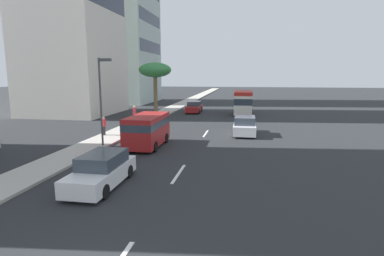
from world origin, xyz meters
The scene contains 13 objects.
ground_plane centered at (31.50, 0.00, 0.00)m, with size 198.00×198.00×0.00m, color #26282B.
sidewalk_right centered at (31.50, 7.57, 0.07)m, with size 162.00×2.59×0.15m, color #B2ADA3.
lane_stripe_mid centered at (10.86, 0.00, 0.01)m, with size 3.20×0.16×0.01m, color silver.
lane_stripe_far centered at (22.42, 0.00, 0.01)m, with size 3.20×0.16×0.01m, color silver.
car_lead centered at (22.57, -3.40, 0.76)m, with size 4.45×1.95×1.61m.
car_second centered at (8.50, 3.19, 0.74)m, with size 4.59×1.85×1.55m.
minibus_third centered at (36.68, -3.16, 1.67)m, with size 6.12×2.39×3.05m.
van_fourth centered at (16.74, 3.58, 1.32)m, with size 5.03×2.23×2.30m.
car_fifth centered at (37.78, 3.54, 0.74)m, with size 4.45×1.88×1.55m.
pedestrian_near_lamp centered at (26.69, 8.16, 1.17)m, with size 0.34×0.38×1.83m.
pedestrian_mid_block centered at (19.60, 8.29, 0.99)m, with size 0.37×0.30×1.54m.
palm_tree centered at (33.23, 7.72, 5.65)m, with size 4.02×4.02×6.52m.
street_lamp centered at (15.91, 6.56, 4.02)m, with size 0.24×0.97×6.19m.
Camera 1 is at (-4.67, -3.36, 5.19)m, focal length 29.14 mm.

